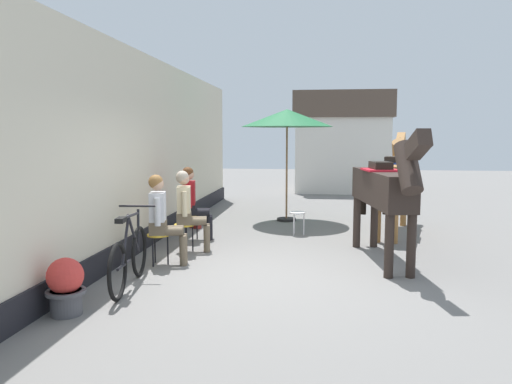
% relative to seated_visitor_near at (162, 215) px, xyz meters
% --- Properties ---
extents(ground_plane, '(40.00, 40.00, 0.00)m').
position_rel_seated_visitor_near_xyz_m(ground_plane, '(1.73, 2.64, -0.78)').
color(ground_plane, slate).
extents(pub_facade_wall, '(0.34, 14.00, 3.40)m').
position_rel_seated_visitor_near_xyz_m(pub_facade_wall, '(-0.81, 1.14, 0.76)').
color(pub_facade_wall, beige).
rests_on(pub_facade_wall, ground_plane).
extents(distant_cottage, '(3.40, 2.60, 3.50)m').
position_rel_seated_visitor_near_xyz_m(distant_cottage, '(3.13, 10.86, 1.02)').
color(distant_cottage, silver).
rests_on(distant_cottage, ground_plane).
extents(seated_visitor_near, '(0.61, 0.48, 1.39)m').
position_rel_seated_visitor_near_xyz_m(seated_visitor_near, '(0.00, 0.00, 0.00)').
color(seated_visitor_near, gold).
rests_on(seated_visitor_near, ground_plane).
extents(seated_visitor_middle, '(0.61, 0.48, 1.39)m').
position_rel_seated_visitor_near_xyz_m(seated_visitor_middle, '(0.16, 0.90, 0.00)').
color(seated_visitor_middle, gold).
rests_on(seated_visitor_middle, ground_plane).
extents(seated_visitor_far, '(0.61, 0.48, 1.39)m').
position_rel_seated_visitor_near_xyz_m(seated_visitor_far, '(-0.01, 1.88, 0.00)').
color(seated_visitor_far, gold).
rests_on(seated_visitor_far, ground_plane).
extents(saddled_horse_near, '(0.78, 2.98, 2.06)m').
position_rel_seated_visitor_near_xyz_m(saddled_horse_near, '(3.36, 0.57, 0.38)').
color(saddled_horse_near, '#2D231E').
rests_on(saddled_horse_near, ground_plane).
extents(saddled_horse_far, '(0.99, 2.94, 2.06)m').
position_rel_seated_visitor_near_xyz_m(saddled_horse_far, '(3.86, 3.12, 0.38)').
color(saddled_horse_far, '#9E6B38').
rests_on(saddled_horse_far, ground_plane).
extents(flower_planter_near, '(0.43, 0.43, 0.64)m').
position_rel_seated_visitor_near_xyz_m(flower_planter_near, '(-0.38, -2.22, -0.44)').
color(flower_planter_near, '#4C4C51').
rests_on(flower_planter_near, ground_plane).
extents(leaning_bicycle, '(0.50, 1.75, 1.02)m').
position_rel_seated_visitor_near_xyz_m(leaning_bicycle, '(-0.07, -1.16, -0.38)').
color(leaning_bicycle, black).
rests_on(leaning_bicycle, ground_plane).
extents(cafe_parasol, '(2.10, 2.10, 2.58)m').
position_rel_seated_visitor_near_xyz_m(cafe_parasol, '(1.61, 4.23, 1.59)').
color(cafe_parasol, black).
rests_on(cafe_parasol, ground_plane).
extents(spare_stool_white, '(0.32, 0.32, 0.46)m').
position_rel_seated_visitor_near_xyz_m(spare_stool_white, '(1.94, 2.60, -0.38)').
color(spare_stool_white, white).
rests_on(spare_stool_white, ground_plane).
extents(satchel_bag, '(0.29, 0.27, 0.20)m').
position_rel_seated_visitor_near_xyz_m(satchel_bag, '(-0.26, 3.02, -0.68)').
color(satchel_bag, maroon).
rests_on(satchel_bag, ground_plane).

